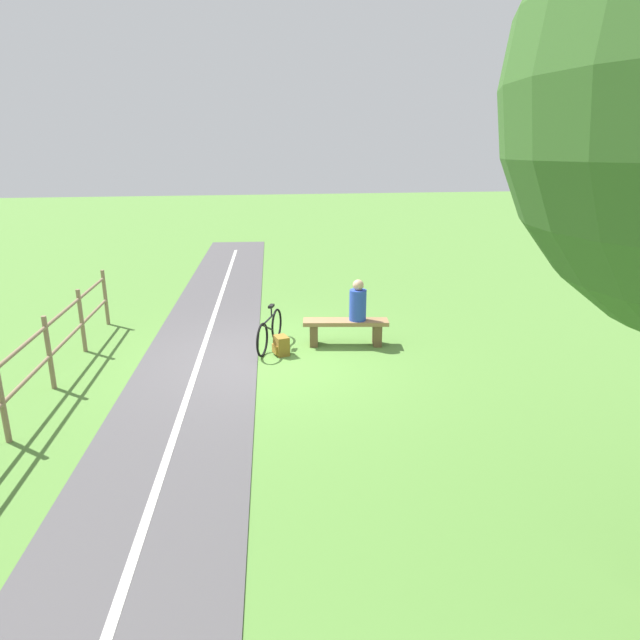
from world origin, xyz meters
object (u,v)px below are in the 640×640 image
Objects in this scene: person_seated at (358,303)px; backpack at (281,346)px; bicycle at (270,331)px; bench at (346,328)px.

person_seated is 2.22× the size of backpack.
bench is at bearing 108.32° from bicycle.
bench is 0.58m from person_seated.
backpack is at bearing 20.68° from person_seated.
person_seated is 1.82m from bicycle.
bicycle is at bearing 5.48° from person_seated.
person_seated is at bearing -168.85° from backpack.
backpack is (1.57, 0.31, -0.70)m from person_seated.
person_seated reaches higher than bicycle.
bicycle is 0.49m from backpack.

